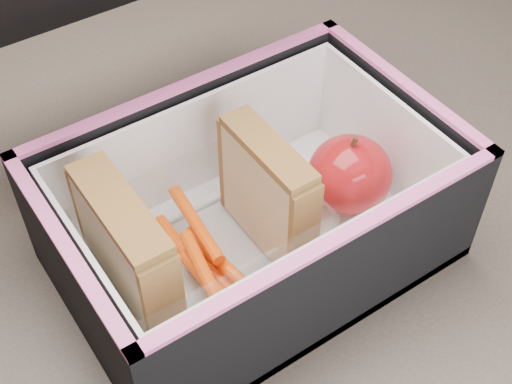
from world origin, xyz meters
TOP-DOWN VIEW (x-y plane):
  - kitchen_table at (0.00, 0.00)m, footprint 1.20×0.80m
  - lunch_bag at (-0.02, -0.05)m, footprint 0.31×0.35m
  - plastic_tub at (-0.07, -0.06)m, footprint 0.17×0.12m
  - sandwich_left at (-0.13, -0.06)m, footprint 0.03×0.11m
  - sandwich_right at (-0.01, -0.06)m, footprint 0.03×0.10m
  - carrot_sticks at (-0.07, -0.07)m, footprint 0.04×0.14m
  - paper_napkin at (0.07, -0.06)m, footprint 0.10×0.10m
  - red_apple at (0.07, -0.07)m, footprint 0.09×0.09m

SIDE VIEW (x-z plane):
  - kitchen_table at x=0.00m, z-range 0.28..1.03m
  - paper_napkin at x=0.07m, z-range 0.76..0.77m
  - carrot_sticks at x=-0.07m, z-range 0.77..0.80m
  - plastic_tub at x=-0.07m, z-range 0.76..0.83m
  - red_apple at x=0.07m, z-range 0.77..0.84m
  - lunch_bag at x=-0.02m, z-range 0.69..0.95m
  - sandwich_right at x=-0.01m, z-range 0.77..0.87m
  - sandwich_left at x=-0.13m, z-range 0.77..0.88m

